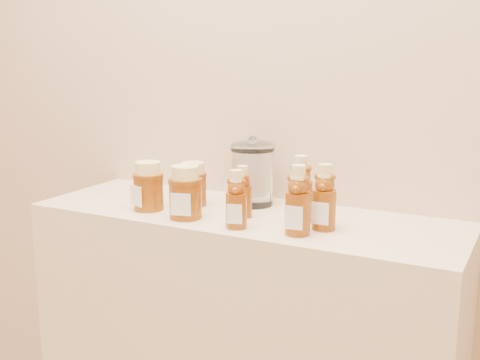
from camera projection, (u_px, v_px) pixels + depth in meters
The scene contains 10 objects.
wall_back at pixel (276, 47), 1.74m from camera, with size 3.50×0.02×2.70m, color tan.
bear_bottle_back_left at pixel (243, 188), 1.61m from camera, with size 0.05×0.05×0.16m, color #6A2F08, non-canonical shape.
bear_bottle_back_mid at pixel (301, 184), 1.57m from camera, with size 0.07×0.07×0.20m, color #6A2F08, non-canonical shape.
bear_bottle_back_right at pixel (324, 193), 1.49m from camera, with size 0.06×0.06×0.19m, color #6A2F08, non-canonical shape.
bear_bottle_front_left at pixel (236, 195), 1.51m from camera, with size 0.06×0.06×0.17m, color #6A2F08, non-canonical shape.
bear_bottle_front_right at pixel (298, 196), 1.45m from camera, with size 0.07×0.07×0.20m, color #6A2F08, non-canonical shape.
honey_jar_left at pixel (148, 186), 1.68m from camera, with size 0.09×0.09×0.14m, color #6A2F08, non-canonical shape.
honey_jar_back at pixel (193, 184), 1.73m from camera, with size 0.08×0.08×0.13m, color #6A2F08, non-canonical shape.
honey_jar_front at pixel (185, 192), 1.60m from camera, with size 0.09×0.09×0.14m, color #6A2F08, non-canonical shape.
glass_canister at pixel (252, 172), 1.73m from camera, with size 0.13×0.13×0.20m, color white, non-canonical shape.
Camera 1 is at (0.73, 0.12, 1.34)m, focal length 45.00 mm.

